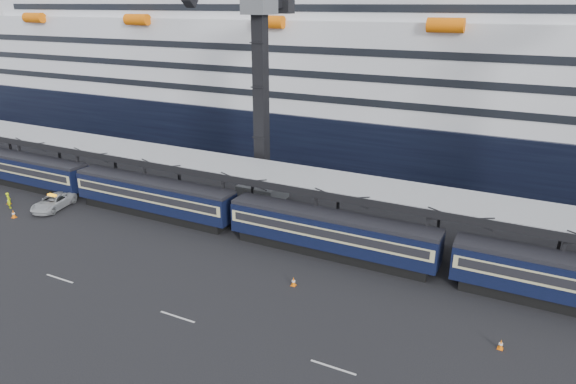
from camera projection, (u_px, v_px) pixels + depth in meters
name	position (u px, v px, depth m)	size (l,w,h in m)	color
ground	(384.00, 341.00, 34.10)	(260.00, 260.00, 0.00)	black
train	(367.00, 239.00, 43.67)	(133.05, 3.00, 4.05)	black
canopy	(436.00, 200.00, 43.99)	(130.00, 6.25, 5.53)	gray
cruise_ship	(483.00, 72.00, 68.75)	(214.09, 28.84, 34.00)	black
crane_dark_near	(259.00, 96.00, 53.99)	(4.50, 17.75, 35.08)	#505358
pickup_truck	(53.00, 202.00, 55.74)	(2.49, 5.41, 1.50)	#A5A8AC
worker	(9.00, 200.00, 55.88)	(0.65, 0.43, 1.78)	#CBE90C
traffic_cone_a	(9.00, 201.00, 57.13)	(0.39, 0.39, 0.79)	orange
traffic_cone_b	(13.00, 214.00, 53.49)	(0.44, 0.44, 0.87)	orange
traffic_cone_c	(294.00, 281.00, 40.62)	(0.38, 0.38, 0.77)	orange
traffic_cone_d	(501.00, 344.00, 33.18)	(0.36, 0.36, 0.73)	orange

